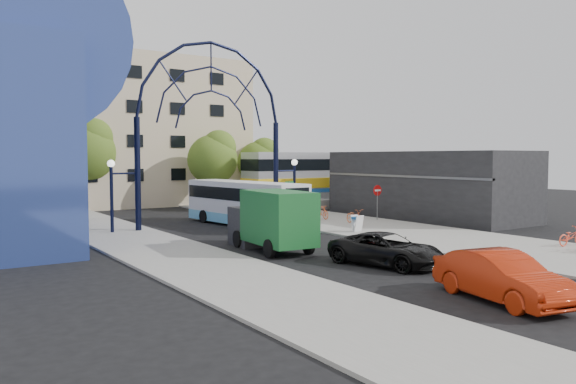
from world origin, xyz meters
TOP-DOWN VIEW (x-y plane):
  - ground at (0.00, 0.00)m, footprint 120.00×120.00m
  - sidewalk_east at (8.00, 4.00)m, footprint 8.00×56.00m
  - plaza_west at (-6.50, 6.00)m, footprint 5.00×50.00m
  - gateway_arch at (0.00, 14.00)m, footprint 13.64×0.44m
  - stop_sign at (4.80, 12.00)m, footprint 0.80×0.07m
  - do_not_enter_sign at (11.00, 10.00)m, footprint 0.76×0.07m
  - street_name_sign at (5.20, 12.60)m, footprint 0.70×0.70m
  - sandwich_board at (5.60, 5.98)m, footprint 0.55×0.61m
  - commercial_block_east at (16.00, 10.00)m, footprint 6.00×16.00m
  - apartment_block at (2.00, 34.97)m, footprint 20.00×12.10m
  - train_platform at (20.00, 22.00)m, footprint 32.00×5.00m
  - train_car at (20.00, 22.00)m, footprint 25.10×3.05m
  - tree_north_a at (6.12, 25.93)m, footprint 4.48×4.48m
  - tree_north_b at (-3.88, 29.93)m, footprint 5.12×5.12m
  - tree_north_c at (12.12, 27.93)m, footprint 4.16×4.16m
  - city_bus at (1.94, 13.10)m, footprint 3.47×10.91m
  - green_truck at (-1.89, 3.77)m, footprint 2.67×6.03m
  - black_suv at (0.08, -2.24)m, footprint 3.39×5.37m
  - red_sedan at (-1.09, -8.59)m, footprint 2.63×5.09m
  - bike_near_a at (8.15, 9.14)m, footprint 0.88×1.96m
  - bike_near_b at (8.04, 12.69)m, footprint 0.52×1.71m
  - bike_far_a at (11.02, -4.11)m, footprint 1.89×0.84m

SIDE VIEW (x-z plane):
  - ground at x=0.00m, z-range 0.00..0.00m
  - sidewalk_east at x=8.00m, z-range 0.00..0.12m
  - plaza_west at x=-6.50m, z-range 0.00..0.12m
  - train_platform at x=20.00m, z-range 0.00..0.80m
  - bike_far_a at x=11.02m, z-range 0.12..1.08m
  - bike_near_a at x=8.15m, z-range 0.12..1.11m
  - bike_near_b at x=8.04m, z-range 0.12..1.14m
  - black_suv at x=0.08m, z-range 0.00..1.38m
  - sandwich_board at x=5.60m, z-range 0.25..1.24m
  - red_sedan at x=-1.09m, z-range 0.00..1.60m
  - green_truck at x=-1.89m, z-range 0.00..2.96m
  - city_bus at x=1.94m, z-range 0.07..3.02m
  - do_not_enter_sign at x=11.00m, z-range 0.74..3.22m
  - stop_sign at x=4.80m, z-range 0.74..3.24m
  - street_name_sign at x=5.20m, z-range 0.73..3.53m
  - commercial_block_east at x=16.00m, z-range 0.00..5.00m
  - train_car at x=20.00m, z-range 0.80..5.00m
  - tree_north_c at x=12.12m, z-range 1.03..7.53m
  - tree_north_a at x=6.12m, z-range 1.11..8.11m
  - tree_north_b at x=-3.88m, z-range 1.27..9.27m
  - apartment_block at x=2.00m, z-range 0.00..14.00m
  - gateway_arch at x=0.00m, z-range 2.51..14.61m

